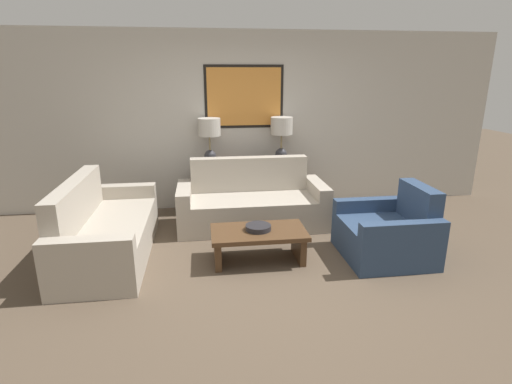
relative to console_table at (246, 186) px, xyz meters
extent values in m
plane|color=brown|center=(0.00, -2.06, -0.37)|extent=(20.00, 20.00, 0.00)
cube|color=beige|center=(0.00, 0.26, 0.95)|extent=(7.94, 0.10, 2.65)
cube|color=black|center=(0.00, 0.20, 1.33)|extent=(1.18, 0.01, 0.92)
cube|color=orange|center=(0.00, 0.20, 1.33)|extent=(1.10, 0.02, 0.84)
cube|color=#332319|center=(0.00, 0.00, 0.00)|extent=(1.52, 0.36, 0.74)
cylinder|color=#333338|center=(-0.54, 0.00, 0.38)|extent=(0.15, 0.15, 0.02)
sphere|color=#333338|center=(-0.54, 0.00, 0.49)|extent=(0.18, 0.18, 0.18)
cylinder|color=#8C7A51|center=(-0.54, 0.00, 0.68)|extent=(0.02, 0.02, 0.21)
cylinder|color=#B2ADA3|center=(-0.54, 0.00, 0.91)|extent=(0.33, 0.33, 0.25)
cylinder|color=#333338|center=(0.54, 0.00, 0.38)|extent=(0.15, 0.15, 0.02)
sphere|color=#333338|center=(0.54, 0.00, 0.49)|extent=(0.18, 0.18, 0.18)
cylinder|color=#8C7A51|center=(0.54, 0.00, 0.68)|extent=(0.02, 0.02, 0.21)
cylinder|color=#B2ADA3|center=(0.54, 0.00, 0.91)|extent=(0.33, 0.33, 0.25)
cube|color=#ADA393|center=(0.00, -0.81, -0.16)|extent=(1.65, 0.68, 0.42)
cube|color=#ADA393|center=(0.00, -0.38, 0.08)|extent=(1.65, 0.18, 0.90)
cube|color=#ADA393|center=(-0.91, -0.72, -0.07)|extent=(0.18, 0.86, 0.59)
cube|color=#ADA393|center=(0.91, -0.72, -0.07)|extent=(0.18, 0.86, 0.59)
cube|color=#ADA393|center=(-1.65, -1.42, -0.16)|extent=(0.68, 1.65, 0.42)
cube|color=#ADA393|center=(-2.08, -1.42, 0.08)|extent=(0.18, 1.65, 0.90)
cube|color=#ADA393|center=(-1.74, -2.33, -0.07)|extent=(0.86, 0.18, 0.59)
cube|color=#ADA393|center=(-1.74, -0.50, -0.07)|extent=(0.86, 0.18, 0.59)
cube|color=#4C331E|center=(-0.06, -1.79, -0.03)|extent=(1.05, 0.58, 0.05)
cube|color=#4C331E|center=(-0.52, -1.79, -0.21)|extent=(0.07, 0.47, 0.32)
cube|color=#4C331E|center=(0.40, -1.79, -0.21)|extent=(0.07, 0.47, 0.32)
cylinder|color=#232328|center=(-0.06, -1.78, 0.02)|extent=(0.29, 0.29, 0.06)
cube|color=navy|center=(1.29, -1.87, -0.17)|extent=(0.76, 0.68, 0.41)
cube|color=navy|center=(1.76, -1.87, 0.05)|extent=(0.18, 0.68, 0.84)
cube|color=navy|center=(1.38, -1.46, -0.09)|extent=(0.94, 0.14, 0.57)
cube|color=navy|center=(1.38, -2.28, -0.09)|extent=(0.94, 0.14, 0.57)
camera|label=1|loc=(-0.64, -5.87, 1.68)|focal=28.00mm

